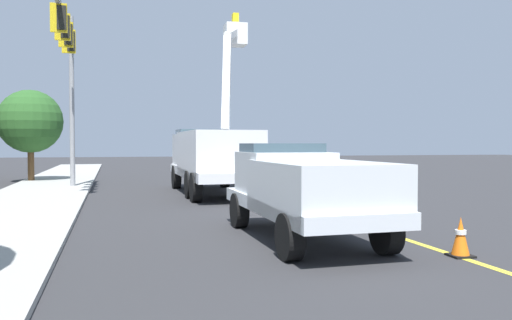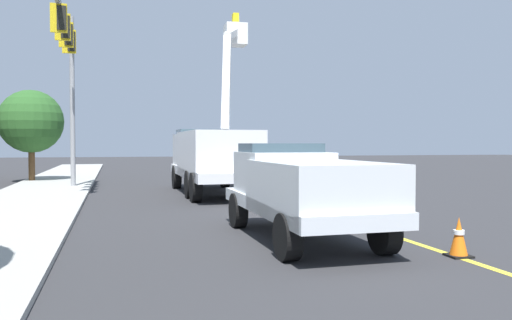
# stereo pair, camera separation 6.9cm
# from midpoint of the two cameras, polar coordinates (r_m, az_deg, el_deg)

# --- Properties ---
(ground) EXTENTS (120.00, 120.00, 0.00)m
(ground) POSITION_cam_midpoint_polar(r_m,az_deg,el_deg) (20.94, 1.01, -3.77)
(ground) COLOR #2D2D30
(sidewalk_far_side) EXTENTS (60.10, 5.98, 0.12)m
(sidewalk_far_side) POSITION_cam_midpoint_polar(r_m,az_deg,el_deg) (20.25, -23.60, -3.95)
(sidewalk_far_side) COLOR #9E9E99
(sidewalk_far_side) RESTS_ON ground
(lane_centre_stripe) EXTENTS (49.97, 2.15, 0.01)m
(lane_centre_stripe) POSITION_cam_midpoint_polar(r_m,az_deg,el_deg) (20.94, 1.01, -3.76)
(lane_centre_stripe) COLOR yellow
(lane_centre_stripe) RESTS_ON ground
(utility_bucket_truck) EXTENTS (8.29, 3.01, 7.58)m
(utility_bucket_truck) POSITION_cam_midpoint_polar(r_m,az_deg,el_deg) (21.04, -5.00, 0.69)
(utility_bucket_truck) COLOR white
(utility_bucket_truck) RESTS_ON ground
(service_pickup_truck) EXTENTS (5.68, 2.37, 2.06)m
(service_pickup_truck) POSITION_cam_midpoint_polar(r_m,az_deg,el_deg) (10.98, 5.11, -3.05)
(service_pickup_truck) COLOR silver
(service_pickup_truck) RESTS_ON ground
(passing_minivan) EXTENTS (4.87, 2.11, 1.69)m
(passing_minivan) POSITION_cam_midpoint_polar(r_m,az_deg,el_deg) (28.96, 1.43, -0.28)
(passing_minivan) COLOR tan
(passing_minivan) RESTS_ON ground
(traffic_cone_leading) EXTENTS (0.40, 0.40, 0.73)m
(traffic_cone_leading) POSITION_cam_midpoint_polar(r_m,az_deg,el_deg) (10.07, 21.65, -8.00)
(traffic_cone_leading) COLOR black
(traffic_cone_leading) RESTS_ON ground
(traffic_cone_mid_front) EXTENTS (0.40, 0.40, 0.71)m
(traffic_cone_mid_front) POSITION_cam_midpoint_polar(r_m,az_deg,el_deg) (25.71, -2.20, -1.95)
(traffic_cone_mid_front) COLOR black
(traffic_cone_mid_front) RESTS_ON ground
(traffic_signal_mast) EXTENTS (6.49, 0.73, 7.82)m
(traffic_signal_mast) POSITION_cam_midpoint_polar(r_m,az_deg,el_deg) (22.91, -20.30, 10.59)
(traffic_signal_mast) COLOR gray
(traffic_signal_mast) RESTS_ON ground
(street_tree_right) EXTENTS (3.29, 3.29, 4.85)m
(street_tree_right) POSITION_cam_midpoint_polar(r_m,az_deg,el_deg) (29.24, -23.91, 3.94)
(street_tree_right) COLOR brown
(street_tree_right) RESTS_ON ground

